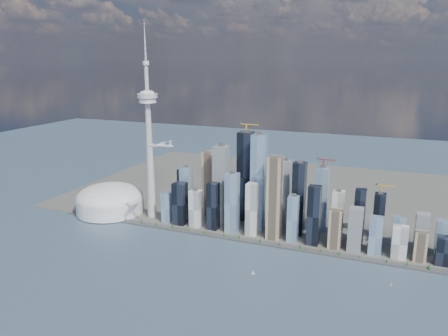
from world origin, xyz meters
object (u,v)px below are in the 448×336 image
at_px(sailboat_west, 253,273).
at_px(sailboat_east, 391,284).
at_px(airplane, 161,145).
at_px(needle_tower, 149,139).
at_px(dome_stadium, 110,200).

distance_m(sailboat_west, sailboat_east, 285.97).
relative_size(airplane, sailboat_west, 6.73).
xyz_separation_m(needle_tower, sailboat_west, (385.32, -220.85, -232.66)).
bearing_deg(dome_stadium, airplane, -28.10).
xyz_separation_m(needle_tower, airplane, (126.45, -152.25, 17.80)).
distance_m(dome_stadium, sailboat_west, 567.22).
height_order(needle_tower, airplane, needle_tower).
xyz_separation_m(needle_tower, sailboat_east, (664.92, -160.82, -233.04)).
height_order(airplane, sailboat_east, airplane).
height_order(dome_stadium, airplane, airplane).
height_order(needle_tower, sailboat_west, needle_tower).
height_order(airplane, sailboat_west, airplane).
xyz_separation_m(airplane, sailboat_west, (258.87, -68.61, -250.46)).
relative_size(needle_tower, dome_stadium, 2.75).
bearing_deg(needle_tower, airplane, -50.29).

